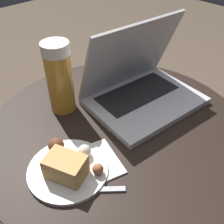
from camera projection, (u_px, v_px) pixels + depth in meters
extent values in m
cylinder|color=#9E9EA3|center=(117.00, 188.00, 0.90)|extent=(0.06, 0.06, 0.54)
cylinder|color=black|center=(118.00, 128.00, 0.72)|extent=(0.72, 0.72, 0.02)
cube|color=white|center=(82.00, 168.00, 0.60)|extent=(0.20, 0.16, 0.00)
cube|color=silver|center=(145.00, 101.00, 0.79)|extent=(0.34, 0.27, 0.02)
cube|color=black|center=(137.00, 93.00, 0.80)|extent=(0.26, 0.14, 0.00)
cube|color=silver|center=(130.00, 56.00, 0.76)|extent=(0.33, 0.13, 0.22)
cube|color=#19234C|center=(131.00, 56.00, 0.76)|extent=(0.30, 0.11, 0.20)
cylinder|color=gold|center=(60.00, 83.00, 0.72)|extent=(0.07, 0.07, 0.17)
cylinder|color=white|center=(55.00, 48.00, 0.66)|extent=(0.07, 0.07, 0.03)
cylinder|color=silver|center=(68.00, 169.00, 0.59)|extent=(0.18, 0.18, 0.01)
cube|color=tan|center=(66.00, 167.00, 0.56)|extent=(0.09, 0.10, 0.05)
sphere|color=#9E5B38|center=(98.00, 169.00, 0.57)|extent=(0.02, 0.02, 0.02)
sphere|color=brown|center=(56.00, 146.00, 0.62)|extent=(0.04, 0.04, 0.04)
sphere|color=beige|center=(84.00, 151.00, 0.61)|extent=(0.03, 0.03, 0.03)
cube|color=#B2B2B7|center=(94.00, 190.00, 0.55)|extent=(0.11, 0.10, 0.00)
cube|color=#B2B2B7|center=(50.00, 191.00, 0.55)|extent=(0.06, 0.06, 0.00)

